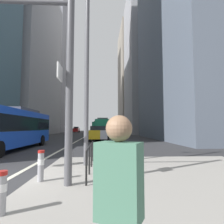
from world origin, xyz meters
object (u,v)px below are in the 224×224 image
(car_oncoming_mid, at_px, (76,130))
(car_receding_far, at_px, (96,133))
(city_bus_red_receding, at_px, (102,127))
(city_bus_red_distant, at_px, (98,127))
(pedestrian_waiting, at_px, (119,206))
(bollard_right, at_px, (41,164))
(car_receding_near, at_px, (101,133))
(street_lamp_post, at_px, (87,50))
(bollard_left, at_px, (1,190))
(city_bus_blue_oncoming, at_px, (11,127))

(car_oncoming_mid, distance_m, car_receding_far, 40.92)
(city_bus_red_receding, relative_size, city_bus_red_distant, 0.90)
(city_bus_red_distant, xyz_separation_m, car_oncoming_mid, (-7.54, 13.24, -0.85))
(pedestrian_waiting, bearing_deg, car_receding_far, 92.24)
(bollard_right, bearing_deg, car_receding_near, 85.06)
(car_oncoming_mid, bearing_deg, street_lamp_post, -82.02)
(city_bus_red_distant, height_order, pedestrian_waiting, city_bus_red_distant)
(city_bus_red_receding, xyz_separation_m, bollard_left, (-1.93, -32.42, -1.23))
(street_lamp_post, bearing_deg, bollard_left, -104.12)
(car_oncoming_mid, bearing_deg, bollard_left, -83.70)
(city_bus_red_receding, distance_m, car_oncoming_mid, 31.08)
(car_receding_near, relative_size, pedestrian_waiting, 2.67)
(city_bus_red_distant, height_order, bollard_left, city_bus_red_distant)
(city_bus_red_distant, height_order, car_receding_far, city_bus_red_distant)
(city_bus_red_receding, bearing_deg, pedestrian_waiting, -89.81)
(street_lamp_post, relative_size, bollard_left, 9.84)
(street_lamp_post, height_order, pedestrian_waiting, street_lamp_post)
(city_bus_red_distant, relative_size, bollard_left, 14.35)
(car_receding_far, distance_m, bollard_left, 22.12)
(car_receding_far, xyz_separation_m, bollard_right, (-1.07, -19.83, -0.32))
(city_bus_red_receding, relative_size, street_lamp_post, 1.32)
(car_receding_near, relative_size, car_receding_far, 1.01)
(city_bus_red_receding, distance_m, car_receding_far, 10.40)
(city_bus_red_receding, height_order, car_oncoming_mid, city_bus_red_receding)
(city_bus_blue_oncoming, xyz_separation_m, car_receding_far, (6.37, 10.31, -0.85))
(city_bus_blue_oncoming, bearing_deg, bollard_right, -60.88)
(city_bus_blue_oncoming, xyz_separation_m, city_bus_red_distant, (5.94, 37.20, -0.00))
(city_bus_red_receding, distance_m, bollard_right, 30.25)
(city_bus_red_receding, bearing_deg, car_oncoming_mid, 106.46)
(city_bus_red_distant, relative_size, car_receding_near, 2.50)
(city_bus_blue_oncoming, height_order, car_oncoming_mid, city_bus_blue_oncoming)
(city_bus_blue_oncoming, xyz_separation_m, pedestrian_waiting, (7.32, -13.93, -0.71))
(city_bus_red_distant, distance_m, car_receding_near, 26.92)
(bollard_left, relative_size, pedestrian_waiting, 0.47)
(city_bus_blue_oncoming, distance_m, city_bus_red_distant, 37.68)
(car_oncoming_mid, relative_size, car_receding_near, 0.94)
(city_bus_blue_oncoming, relative_size, bollard_right, 13.09)
(city_bus_red_receding, height_order, car_receding_near, city_bus_red_receding)
(city_bus_blue_oncoming, bearing_deg, pedestrian_waiting, -62.28)
(car_oncoming_mid, bearing_deg, car_receding_near, -77.88)
(car_receding_near, height_order, car_receding_far, same)
(bollard_left, xyz_separation_m, bollard_right, (0.03, 2.26, 0.06))
(city_bus_red_receding, height_order, street_lamp_post, street_lamp_post)
(bollard_left, xyz_separation_m, pedestrian_waiting, (2.04, -2.15, 0.52))
(car_receding_near, bearing_deg, city_bus_red_distant, 92.28)
(bollard_right, relative_size, pedestrian_waiting, 0.54)
(car_receding_near, height_order, bollard_right, car_receding_near)
(city_bus_red_distant, relative_size, car_receding_far, 2.54)
(car_receding_near, bearing_deg, bollard_right, -94.94)
(car_receding_near, height_order, street_lamp_post, street_lamp_post)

